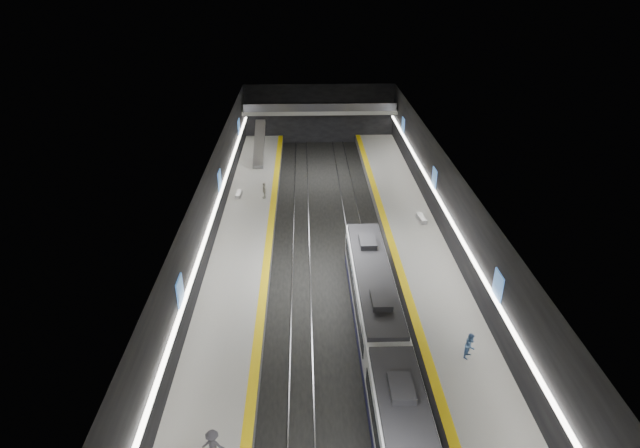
{
  "coord_description": "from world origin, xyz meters",
  "views": [
    {
      "loc": [
        -2.15,
        -35.76,
        23.32
      ],
      "look_at": [
        -0.83,
        5.8,
        2.2
      ],
      "focal_mm": 30.0,
      "sensor_mm": 36.0,
      "label": 1
    }
  ],
  "objects_px": {
    "bench_left_far": "(239,195)",
    "passenger_left_b": "(213,445)",
    "bench_right_far": "(421,219)",
    "passenger_right_b": "(470,346)",
    "train": "(388,366)",
    "passenger_left_a": "(264,191)",
    "escalator": "(259,144)"
  },
  "relations": [
    {
      "from": "passenger_left_a",
      "to": "passenger_left_b",
      "type": "bearing_deg",
      "value": -18.4
    },
    {
      "from": "passenger_right_b",
      "to": "passenger_left_a",
      "type": "relative_size",
      "value": 1.05
    },
    {
      "from": "bench_right_far",
      "to": "passenger_left_b",
      "type": "distance_m",
      "value": 30.12
    },
    {
      "from": "train",
      "to": "escalator",
      "type": "xyz_separation_m",
      "value": [
        -10.0,
        38.32,
        0.7
      ]
    },
    {
      "from": "escalator",
      "to": "bench_right_far",
      "type": "relative_size",
      "value": 4.48
    },
    {
      "from": "bench_right_far",
      "to": "passenger_left_a",
      "type": "height_order",
      "value": "passenger_left_a"
    },
    {
      "from": "passenger_right_b",
      "to": "passenger_left_b",
      "type": "distance_m",
      "value": 16.25
    },
    {
      "from": "passenger_left_a",
      "to": "passenger_right_b",
      "type": "bearing_deg",
      "value": 12.55
    },
    {
      "from": "train",
      "to": "passenger_left_a",
      "type": "distance_m",
      "value": 27.95
    },
    {
      "from": "bench_left_far",
      "to": "passenger_right_b",
      "type": "height_order",
      "value": "passenger_right_b"
    },
    {
      "from": "escalator",
      "to": "passenger_left_b",
      "type": "bearing_deg",
      "value": -89.06
    },
    {
      "from": "bench_left_far",
      "to": "passenger_left_a",
      "type": "distance_m",
      "value": 2.78
    },
    {
      "from": "train",
      "to": "passenger_left_a",
      "type": "height_order",
      "value": "train"
    },
    {
      "from": "escalator",
      "to": "passenger_right_b",
      "type": "distance_m",
      "value": 39.42
    },
    {
      "from": "passenger_left_b",
      "to": "bench_left_far",
      "type": "bearing_deg",
      "value": -77.9
    },
    {
      "from": "bench_left_far",
      "to": "passenger_left_b",
      "type": "distance_m",
      "value": 32.08
    },
    {
      "from": "train",
      "to": "passenger_right_b",
      "type": "distance_m",
      "value": 5.76
    },
    {
      "from": "train",
      "to": "escalator",
      "type": "bearing_deg",
      "value": 104.63
    },
    {
      "from": "bench_left_far",
      "to": "passenger_left_b",
      "type": "height_order",
      "value": "passenger_left_b"
    },
    {
      "from": "bench_right_far",
      "to": "bench_left_far",
      "type": "bearing_deg",
      "value": 154.38
    },
    {
      "from": "train",
      "to": "escalator",
      "type": "relative_size",
      "value": 3.76
    },
    {
      "from": "passenger_left_a",
      "to": "escalator",
      "type": "bearing_deg",
      "value": 168.66
    },
    {
      "from": "passenger_left_a",
      "to": "passenger_left_b",
      "type": "xyz_separation_m",
      "value": [
        -0.54,
        -31.5,
        0.07
      ]
    },
    {
      "from": "bench_right_far",
      "to": "passenger_left_b",
      "type": "height_order",
      "value": "passenger_left_b"
    },
    {
      "from": "train",
      "to": "passenger_right_b",
      "type": "bearing_deg",
      "value": 20.74
    },
    {
      "from": "train",
      "to": "bench_left_far",
      "type": "distance_m",
      "value": 29.37
    },
    {
      "from": "train",
      "to": "passenger_left_b",
      "type": "bearing_deg",
      "value": -151.91
    },
    {
      "from": "passenger_right_b",
      "to": "escalator",
      "type": "bearing_deg",
      "value": 63.08
    },
    {
      "from": "train",
      "to": "passenger_left_a",
      "type": "bearing_deg",
      "value": 108.24
    },
    {
      "from": "bench_left_far",
      "to": "passenger_right_b",
      "type": "distance_m",
      "value": 30.12
    },
    {
      "from": "passenger_right_b",
      "to": "bench_left_far",
      "type": "bearing_deg",
      "value": 73.98
    },
    {
      "from": "bench_left_far",
      "to": "passenger_left_a",
      "type": "height_order",
      "value": "passenger_left_a"
    }
  ]
}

